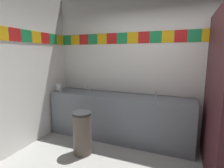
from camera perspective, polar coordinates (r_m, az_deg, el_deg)
The scene contains 6 objects.
wall_back at distance 3.44m, azimuth 17.34°, elevation 5.63°, with size 4.56×0.09×2.89m.
vanity_counter at distance 3.51m, azimuth 1.96°, elevation -10.56°, with size 2.78×0.57×0.89m.
faucet_left at distance 3.74m, azimuth -7.57°, elevation -1.59°, with size 0.04×0.10×0.14m.
faucet_right at distance 3.29m, azimuth 14.00°, elevation -3.31°, with size 0.04×0.10×0.14m.
soap_dispenser at distance 3.84m, azimuth -16.79°, elevation -1.22°, with size 0.09×0.09×0.16m.
trash_bin at distance 3.08m, azimuth -9.64°, elevation -15.42°, with size 0.32×0.32×0.72m.
Camera 1 is at (0.28, -1.79, 1.66)m, focal length 28.14 mm.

